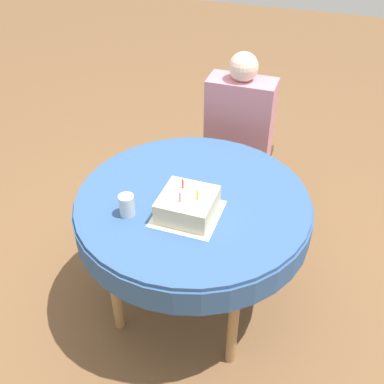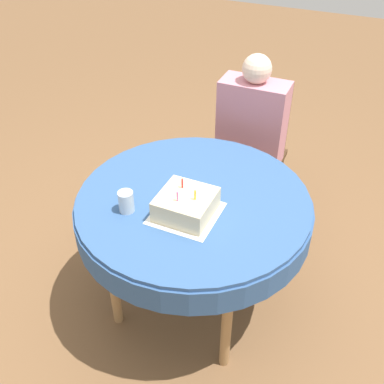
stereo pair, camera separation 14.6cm
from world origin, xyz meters
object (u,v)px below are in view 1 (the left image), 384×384
(person, at_px, (239,126))
(birthday_cake, at_px, (188,205))
(drinking_glass, at_px, (127,205))
(chair, at_px, (240,143))

(person, distance_m, birthday_cake, 0.96)
(person, bearing_deg, drinking_glass, -103.97)
(drinking_glass, bearing_deg, chair, 77.77)
(person, xyz_separation_m, birthday_cake, (0.01, -0.96, 0.11))
(person, height_order, drinking_glass, person)
(birthday_cake, height_order, drinking_glass, birthday_cake)
(chair, relative_size, person, 0.82)
(birthday_cake, distance_m, drinking_glass, 0.27)
(birthday_cake, bearing_deg, chair, 90.43)
(birthday_cake, bearing_deg, person, 90.41)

